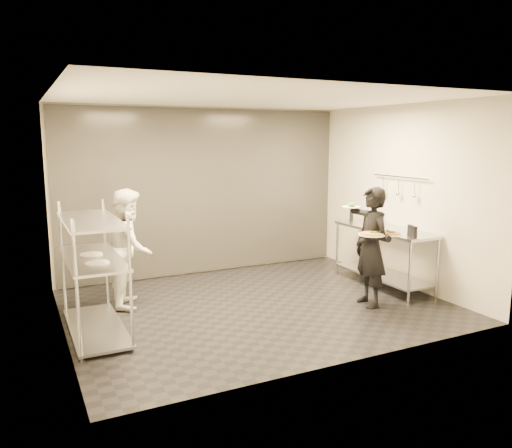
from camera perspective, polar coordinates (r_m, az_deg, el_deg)
name	(u,v)px	position (r m, az deg, el deg)	size (l,w,h in m)	color
room_shell	(224,196)	(7.73, -3.66, 3.18)	(5.00, 4.00, 2.80)	black
pass_rack	(93,269)	(6.16, -18.10, -4.94)	(0.60, 1.60, 1.50)	#B7BABE
prep_counter	(384,247)	(7.99, 14.38, -2.52)	(0.60, 1.80, 0.92)	#B7BABE
utensil_rail	(399,187)	(8.02, 16.01, 4.11)	(0.07, 1.20, 0.31)	#B7BABE
waiter	(371,247)	(6.97, 13.02, -2.59)	(0.60, 0.39, 1.64)	black
chef	(130,247)	(7.05, -14.24, -2.61)	(0.79, 0.61, 1.62)	silver
pizza_plate_near	(371,234)	(6.70, 13.06, -1.13)	(0.35, 0.35, 0.05)	white
pizza_plate_far	(390,234)	(6.86, 15.02, -1.06)	(0.32, 0.32, 0.05)	white
salad_plate	(351,205)	(7.04, 10.85, 2.09)	(0.25, 0.25, 0.07)	white
pos_monitor	(412,231)	(7.32, 17.42, -0.78)	(0.04, 0.22, 0.16)	black
bottle_green	(352,214)	(8.53, 10.94, 1.12)	(0.06, 0.06, 0.22)	gray
bottle_clear	(375,217)	(8.28, 13.49, 0.76)	(0.06, 0.06, 0.21)	gray
bottle_dark	(352,214)	(8.52, 10.87, 1.14)	(0.07, 0.07, 0.23)	black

